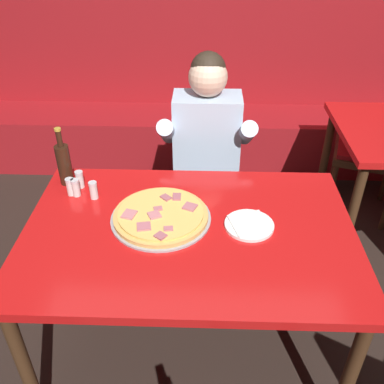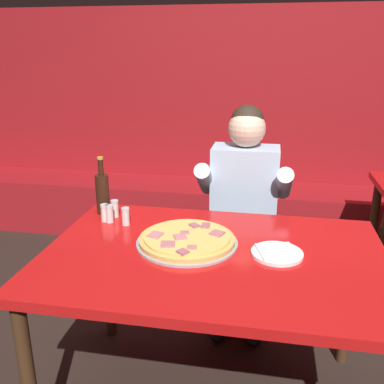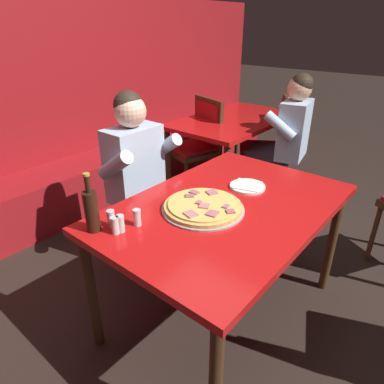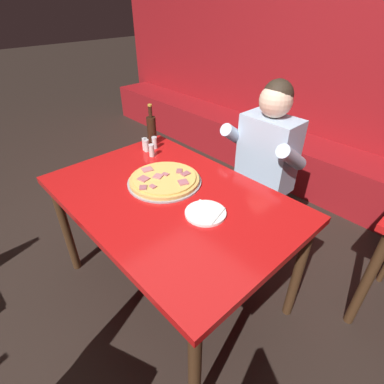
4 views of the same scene
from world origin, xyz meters
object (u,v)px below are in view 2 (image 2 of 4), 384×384
plate_white_paper (277,253)px  pizza (187,240)px  beer_bottle (102,192)px  shaker_red_pepper_flakes (105,214)px  diner_seated_blue_shirt (243,207)px  shaker_parmesan (115,209)px  main_dining_table (213,270)px  shaker_oregano (126,217)px  shaker_black_pepper (110,215)px

plate_white_paper → pizza: bearing=174.3°
beer_bottle → shaker_red_pepper_flakes: size_ratio=3.40×
shaker_red_pepper_flakes → diner_seated_blue_shirt: 0.81m
shaker_parmesan → plate_white_paper: bearing=-19.3°
beer_bottle → shaker_parmesan: bearing=-26.3°
plate_white_paper → beer_bottle: size_ratio=0.72×
main_dining_table → shaker_parmesan: bearing=150.5°
main_dining_table → pizza: pizza is taller
main_dining_table → diner_seated_blue_shirt: size_ratio=1.09×
main_dining_table → shaker_oregano: 0.51m
main_dining_table → pizza: bearing=152.7°
shaker_black_pepper → main_dining_table: bearing=-23.4°
shaker_red_pepper_flakes → diner_seated_blue_shirt: bearing=38.3°
beer_bottle → shaker_parmesan: size_ratio=3.40×
shaker_black_pepper → shaker_red_pepper_flakes: same height
pizza → shaker_black_pepper: 0.44m
pizza → diner_seated_blue_shirt: 0.70m
main_dining_table → beer_bottle: (-0.61, 0.34, 0.19)m
shaker_parmesan → shaker_black_pepper: 0.07m
plate_white_paper → beer_bottle: (-0.86, 0.31, 0.10)m
diner_seated_blue_shirt → shaker_red_pepper_flakes: bearing=-141.7°
beer_bottle → shaker_red_pepper_flakes: bearing=-65.1°
shaker_black_pepper → shaker_oregano: 0.09m
shaker_oregano → diner_seated_blue_shirt: size_ratio=0.07×
diner_seated_blue_shirt → shaker_oregano: bearing=-134.6°
shaker_black_pepper → diner_seated_blue_shirt: bearing=39.9°
shaker_black_pepper → shaker_red_pepper_flakes: size_ratio=1.00×
shaker_parmesan → pizza: bearing=-30.2°
main_dining_table → plate_white_paper: 0.27m
main_dining_table → shaker_black_pepper: bearing=156.6°
shaker_red_pepper_flakes → diner_seated_blue_shirt: diner_seated_blue_shirt is taller
shaker_parmesan → diner_seated_blue_shirt: (0.60, 0.43, -0.11)m
plate_white_paper → diner_seated_blue_shirt: diner_seated_blue_shirt is taller
pizza → shaker_red_pepper_flakes: shaker_red_pepper_flakes is taller
shaker_red_pepper_flakes → shaker_oregano: size_ratio=1.00×
main_dining_table → shaker_black_pepper: (-0.53, 0.23, 0.12)m
pizza → beer_bottle: beer_bottle is taller
plate_white_paper → shaker_red_pepper_flakes: (-0.81, 0.21, 0.03)m
shaker_black_pepper → shaker_red_pepper_flakes: 0.03m
beer_bottle → shaker_black_pepper: bearing=-55.5°
main_dining_table → shaker_oregano: shaker_oregano is taller
pizza → main_dining_table: bearing=-27.3°
beer_bottle → shaker_oregano: size_ratio=3.40×
plate_white_paper → shaker_oregano: shaker_oregano is taller
shaker_black_pepper → shaker_red_pepper_flakes: (-0.03, 0.01, 0.00)m
plate_white_paper → shaker_parmesan: 0.83m
shaker_black_pepper → shaker_parmesan: bearing=89.5°
plate_white_paper → beer_bottle: 0.92m
beer_bottle → shaker_parmesan: (0.07, -0.04, -0.07)m
diner_seated_blue_shirt → shaker_black_pepper: bearing=-140.1°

